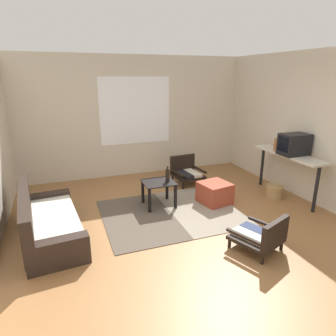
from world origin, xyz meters
TOP-DOWN VIEW (x-y plane):
  - ground_plane at (0.00, 0.00)m, footprint 7.80×7.80m
  - far_wall_with_window at (0.00, 3.06)m, footprint 5.60×0.13m
  - side_wall_right at (2.66, 0.30)m, footprint 0.12×6.60m
  - area_rug at (-0.01, 0.69)m, footprint 2.29×1.85m
  - couch at (-1.97, 0.56)m, footprint 0.92×1.86m
  - coffee_table at (-0.11, 1.05)m, footprint 0.55×0.51m
  - armchair_by_window at (0.84, 1.98)m, footprint 0.64×0.63m
  - armchair_striped_foreground at (0.70, -0.79)m, footprint 0.74×0.75m
  - ottoman_orange at (0.90, 0.81)m, footprint 0.59×0.59m
  - console_shelf at (2.31, 0.60)m, footprint 0.39×1.56m
  - crt_television at (2.31, 0.50)m, footprint 0.50×0.35m
  - clay_vase at (2.31, 0.85)m, footprint 0.25×0.25m
  - glass_bottle at (0.05, 1.02)m, footprint 0.07×0.07m
  - wicker_basket at (2.11, 0.64)m, footprint 0.32×0.32m

SIDE VIEW (x-z plane):
  - ground_plane at x=0.00m, z-range 0.00..0.00m
  - area_rug at x=-0.01m, z-range 0.00..0.01m
  - wicker_basket at x=2.11m, z-range 0.00..0.23m
  - ottoman_orange at x=0.90m, z-range 0.00..0.39m
  - couch at x=-1.97m, z-range -0.14..0.58m
  - armchair_striped_foreground at x=0.70m, z-range -0.03..0.49m
  - armchair_by_window at x=0.84m, z-range -0.02..0.56m
  - coffee_table at x=-0.11m, z-range 0.13..0.59m
  - glass_bottle at x=0.05m, z-range 0.44..0.71m
  - console_shelf at x=2.31m, z-range 0.33..1.20m
  - clay_vase at x=2.31m, z-range 0.82..1.17m
  - crt_television at x=2.31m, z-range 0.87..1.26m
  - side_wall_right at x=2.66m, z-range 0.00..2.70m
  - far_wall_with_window at x=0.00m, z-range 0.00..2.70m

